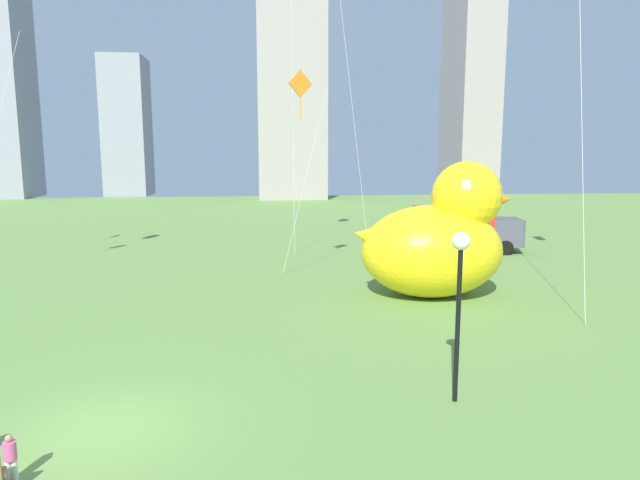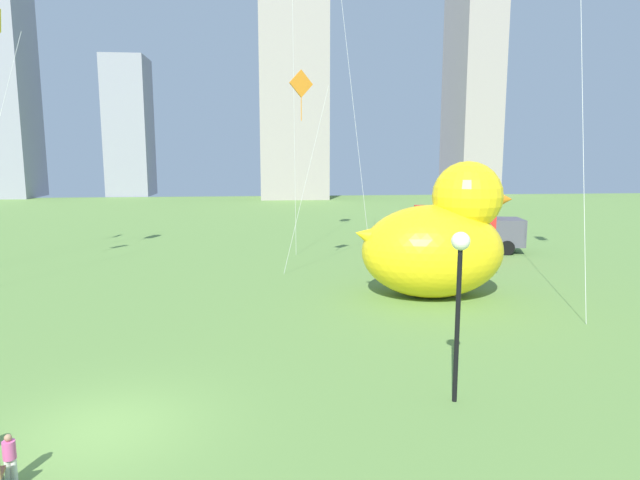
{
  "view_description": "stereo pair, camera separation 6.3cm",
  "coord_description": "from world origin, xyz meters",
  "px_view_note": "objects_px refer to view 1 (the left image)",
  "views": [
    {
      "loc": [
        3.6,
        -11.94,
        6.1
      ],
      "look_at": [
        5.33,
        4.13,
        3.58
      ],
      "focal_mm": 30.9,
      "sensor_mm": 36.0,
      "label": 1
    },
    {
      "loc": [
        3.67,
        -11.95,
        6.1
      ],
      "look_at": [
        5.33,
        4.13,
        3.58
      ],
      "focal_mm": 30.9,
      "sensor_mm": 36.0,
      "label": 2
    }
  ],
  "objects_px": {
    "giant_inflatable_duck": "(438,240)",
    "lamppost": "(460,274)",
    "kite_orange": "(301,92)",
    "person_child": "(10,456)",
    "box_truck": "(464,229)"
  },
  "relations": [
    {
      "from": "giant_inflatable_duck",
      "to": "lamppost",
      "type": "distance_m",
      "value": 10.5
    },
    {
      "from": "lamppost",
      "to": "kite_orange",
      "type": "xyz_separation_m",
      "value": [
        -2.81,
        13.94,
        5.74
      ]
    },
    {
      "from": "person_child",
      "to": "giant_inflatable_duck",
      "type": "distance_m",
      "value": 17.66
    },
    {
      "from": "giant_inflatable_duck",
      "to": "kite_orange",
      "type": "relative_size",
      "value": 0.7
    },
    {
      "from": "person_child",
      "to": "kite_orange",
      "type": "height_order",
      "value": "kite_orange"
    },
    {
      "from": "giant_inflatable_duck",
      "to": "lamppost",
      "type": "xyz_separation_m",
      "value": [
        -2.77,
        -10.1,
        0.78
      ]
    },
    {
      "from": "box_truck",
      "to": "giant_inflatable_duck",
      "type": "bearing_deg",
      "value": -116.14
    },
    {
      "from": "person_child",
      "to": "lamppost",
      "type": "relative_size",
      "value": 0.22
    },
    {
      "from": "box_truck",
      "to": "person_child",
      "type": "bearing_deg",
      "value": -126.98
    },
    {
      "from": "lamppost",
      "to": "box_truck",
      "type": "relative_size",
      "value": 0.62
    },
    {
      "from": "giant_inflatable_duck",
      "to": "box_truck",
      "type": "relative_size",
      "value": 1.02
    },
    {
      "from": "box_truck",
      "to": "lamppost",
      "type": "bearing_deg",
      "value": -111.06
    },
    {
      "from": "person_child",
      "to": "box_truck",
      "type": "bearing_deg",
      "value": 53.02
    },
    {
      "from": "person_child",
      "to": "lamppost",
      "type": "distance_m",
      "value": 10.16
    },
    {
      "from": "giant_inflatable_duck",
      "to": "kite_orange",
      "type": "xyz_separation_m",
      "value": [
        -5.58,
        3.84,
        6.52
      ]
    }
  ]
}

